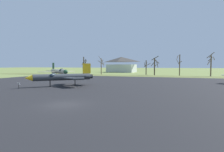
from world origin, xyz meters
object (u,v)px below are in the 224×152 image
object	(u,v)px
info_placard_front_left	(19,85)
visitor_building	(121,65)
jet_fighter_front_left	(62,77)
info_placard_front_right	(60,78)
jet_fighter_front_right	(59,71)

from	to	relation	value
info_placard_front_left	visitor_building	bearing A→B (deg)	94.49
jet_fighter_front_left	info_placard_front_left	xyz separation A→B (m)	(-4.78, -6.12, -1.13)
jet_fighter_front_left	info_placard_front_right	distance (m)	17.10
jet_fighter_front_right	visitor_building	bearing A→B (deg)	84.83
jet_fighter_front_left	jet_fighter_front_right	size ratio (longest dim) A/B	0.78
jet_fighter_front_left	info_placard_front_left	bearing A→B (deg)	-128.01
info_placard_front_left	jet_fighter_front_right	size ratio (longest dim) A/B	0.08
info_placard_front_left	visitor_building	xyz separation A→B (m)	(-6.46, 82.28, 3.81)
jet_fighter_front_right	info_placard_front_right	size ratio (longest dim) A/B	14.78
info_placard_front_right	visitor_building	size ratio (longest dim) A/B	0.05
info_placard_front_left	visitor_building	distance (m)	82.62
jet_fighter_front_left	visitor_building	distance (m)	77.03
jet_fighter_front_right	info_placard_front_right	distance (m)	9.97
info_placard_front_left	visitor_building	world-z (taller)	visitor_building
jet_fighter_front_left	visitor_building	xyz separation A→B (m)	(-11.25, 76.16, 2.68)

